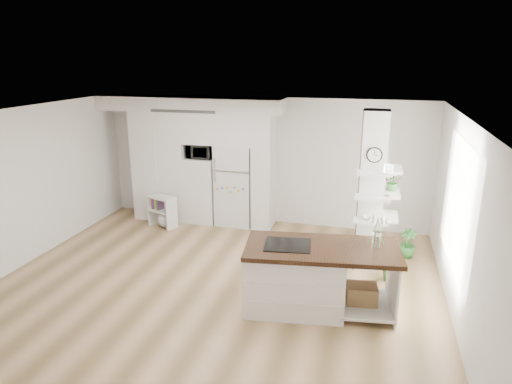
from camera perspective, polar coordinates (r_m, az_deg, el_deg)
floor at (r=7.54m, az=-4.77°, el=-11.16°), size 7.00×6.00×0.01m
room at (r=6.88m, az=-5.14°, el=2.65°), size 7.04×6.04×2.72m
cabinet_wall at (r=9.90m, az=-7.78°, el=4.81°), size 4.00×0.71×2.70m
refrigerator at (r=9.75m, az=-2.58°, el=0.95°), size 0.78×0.69×1.75m
column at (r=7.71m, az=14.83°, el=-0.19°), size 0.69×0.90×2.70m
window at (r=6.97m, az=23.92°, el=-1.60°), size 0.00×2.40×2.40m
pendant_light at (r=6.59m, az=9.33°, el=4.25°), size 0.12×0.12×0.10m
kitchen_island at (r=6.65m, az=5.91°, el=-10.37°), size 2.25×1.29×1.53m
bookshelf at (r=9.90m, az=-11.50°, el=-2.66°), size 0.64×0.49×0.67m
floor_plant_a at (r=7.76m, az=16.51°, el=-8.96°), size 0.33×0.29×0.49m
floor_plant_b at (r=8.72m, az=18.44°, el=-6.09°), size 0.38×0.38×0.53m
microwave at (r=9.78m, az=-6.95°, el=5.08°), size 0.54×0.37×0.30m
shelf_plant at (r=7.83m, az=16.77°, el=1.24°), size 0.27×0.23×0.30m
decor_bowl at (r=7.60m, az=14.02°, el=-3.16°), size 0.22×0.22×0.05m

